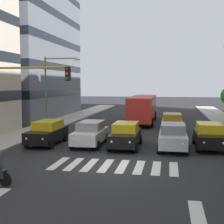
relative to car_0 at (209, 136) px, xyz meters
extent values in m
plane|color=#262628|center=(5.59, 5.71, -0.89)|extent=(180.00, 180.00, 0.00)
cube|color=slate|center=(21.21, -16.66, 10.51)|extent=(9.24, 18.26, 22.80)
cube|color=black|center=(21.21, -16.66, 2.37)|extent=(9.28, 18.30, 0.90)
cube|color=black|center=(21.21, -16.66, 5.63)|extent=(9.28, 18.30, 0.90)
cube|color=black|center=(21.21, -16.66, 8.89)|extent=(9.28, 18.30, 0.90)
cube|color=black|center=(21.21, -16.66, 12.14)|extent=(9.28, 18.30, 0.90)
cube|color=silver|center=(2.44, 5.71, -0.88)|extent=(0.45, 2.80, 0.01)
cube|color=silver|center=(3.34, 5.71, -0.88)|extent=(0.45, 2.80, 0.01)
cube|color=silver|center=(4.24, 5.71, -0.88)|extent=(0.45, 2.80, 0.01)
cube|color=silver|center=(5.14, 5.71, -0.88)|extent=(0.45, 2.80, 0.01)
cube|color=silver|center=(6.04, 5.71, -0.88)|extent=(0.45, 2.80, 0.01)
cube|color=silver|center=(6.94, 5.71, -0.88)|extent=(0.45, 2.80, 0.01)
cube|color=silver|center=(7.84, 5.71, -0.88)|extent=(0.45, 2.80, 0.01)
cube|color=silver|center=(8.74, 5.71, -0.88)|extent=(0.45, 2.80, 0.01)
cube|color=silver|center=(1.73, 11.21, -0.88)|extent=(0.50, 2.20, 0.01)
cube|color=black|center=(0.00, 0.05, -0.17)|extent=(1.80, 4.40, 0.80)
cube|color=yellow|center=(0.00, -0.15, 0.53)|extent=(1.58, 2.46, 0.60)
cylinder|color=black|center=(0.90, 1.50, -0.57)|extent=(0.22, 0.64, 0.64)
cylinder|color=black|center=(-0.90, -1.40, -0.57)|extent=(0.22, 0.64, 0.64)
cylinder|color=black|center=(0.90, -1.40, -0.57)|extent=(0.22, 0.64, 0.64)
sphere|color=white|center=(-0.58, 2.20, -0.09)|extent=(0.18, 0.18, 0.18)
sphere|color=white|center=(0.58, 2.20, -0.09)|extent=(0.18, 0.18, 0.18)
cube|color=#B2B7BC|center=(2.46, 0.81, -0.17)|extent=(1.80, 4.40, 0.80)
cube|color=slate|center=(2.46, 0.61, 0.53)|extent=(1.58, 2.46, 0.60)
cylinder|color=black|center=(1.56, 2.27, -0.57)|extent=(0.22, 0.64, 0.64)
cylinder|color=black|center=(3.36, 2.27, -0.57)|extent=(0.22, 0.64, 0.64)
cylinder|color=black|center=(1.56, -0.64, -0.57)|extent=(0.22, 0.64, 0.64)
cylinder|color=black|center=(3.36, -0.64, -0.57)|extent=(0.22, 0.64, 0.64)
sphere|color=white|center=(1.88, 2.96, -0.09)|extent=(0.18, 0.18, 0.18)
sphere|color=white|center=(3.03, 2.96, -0.09)|extent=(0.18, 0.18, 0.18)
cube|color=black|center=(5.67, 0.80, -0.17)|extent=(1.80, 4.40, 0.80)
cube|color=yellow|center=(5.67, 0.60, 0.53)|extent=(1.58, 2.46, 0.60)
cylinder|color=black|center=(4.77, 2.25, -0.57)|extent=(0.22, 0.64, 0.64)
cylinder|color=black|center=(6.57, 2.25, -0.57)|extent=(0.22, 0.64, 0.64)
cylinder|color=black|center=(4.77, -0.65, -0.57)|extent=(0.22, 0.64, 0.64)
cylinder|color=black|center=(6.57, -0.65, -0.57)|extent=(0.22, 0.64, 0.64)
sphere|color=white|center=(5.09, 2.95, -0.09)|extent=(0.18, 0.18, 0.18)
sphere|color=white|center=(6.25, 2.95, -0.09)|extent=(0.18, 0.18, 0.18)
cube|color=silver|center=(8.25, 0.52, -0.17)|extent=(1.80, 4.40, 0.80)
cube|color=gray|center=(8.25, 0.32, 0.53)|extent=(1.58, 2.46, 0.60)
cylinder|color=black|center=(7.35, 1.97, -0.57)|extent=(0.22, 0.64, 0.64)
cylinder|color=black|center=(9.15, 1.97, -0.57)|extent=(0.22, 0.64, 0.64)
cylinder|color=black|center=(7.35, -0.93, -0.57)|extent=(0.22, 0.64, 0.64)
cylinder|color=black|center=(9.15, -0.93, -0.57)|extent=(0.22, 0.64, 0.64)
sphere|color=white|center=(7.67, 2.67, -0.09)|extent=(0.18, 0.18, 0.18)
sphere|color=white|center=(8.82, 2.67, -0.09)|extent=(0.18, 0.18, 0.18)
cube|color=black|center=(11.44, 0.70, -0.17)|extent=(1.80, 4.40, 0.80)
cube|color=yellow|center=(11.44, 0.50, 0.53)|extent=(1.58, 2.46, 0.60)
cylinder|color=black|center=(10.54, 2.16, -0.57)|extent=(0.22, 0.64, 0.64)
cylinder|color=black|center=(12.34, 2.16, -0.57)|extent=(0.22, 0.64, 0.64)
cylinder|color=black|center=(10.54, -0.75, -0.57)|extent=(0.22, 0.64, 0.64)
cylinder|color=black|center=(12.34, -0.75, -0.57)|extent=(0.22, 0.64, 0.64)
sphere|color=white|center=(10.86, 2.85, -0.09)|extent=(0.18, 0.18, 0.18)
sphere|color=white|center=(12.02, 2.85, -0.09)|extent=(0.18, 0.18, 0.18)
cube|color=gold|center=(2.44, -6.57, -0.17)|extent=(1.80, 4.40, 0.80)
cube|color=olive|center=(2.44, -6.77, 0.53)|extent=(1.58, 2.46, 0.60)
cylinder|color=black|center=(1.54, -5.12, -0.57)|extent=(0.22, 0.64, 0.64)
cylinder|color=black|center=(3.34, -5.12, -0.57)|extent=(0.22, 0.64, 0.64)
cylinder|color=black|center=(1.54, -8.02, -0.57)|extent=(0.22, 0.64, 0.64)
cylinder|color=black|center=(3.34, -8.02, -0.57)|extent=(0.22, 0.64, 0.64)
sphere|color=white|center=(1.87, -4.42, -0.09)|extent=(0.18, 0.18, 0.18)
sphere|color=white|center=(3.02, -4.42, -0.09)|extent=(0.18, 0.18, 0.18)
cube|color=red|center=(5.67, -13.20, 0.86)|extent=(2.50, 10.50, 2.50)
cube|color=black|center=(5.67, -13.20, 1.41)|extent=(2.52, 9.87, 0.80)
cylinder|color=black|center=(4.42, -9.53, -0.39)|extent=(0.28, 1.00, 1.00)
cylinder|color=black|center=(6.92, -9.53, -0.39)|extent=(0.28, 1.00, 1.00)
cylinder|color=black|center=(4.42, -16.35, -0.39)|extent=(0.28, 1.00, 1.00)
cylinder|color=black|center=(6.92, -16.35, -0.39)|extent=(0.28, 1.00, 1.00)
cylinder|color=black|center=(9.63, 9.85, -0.59)|extent=(0.61, 0.25, 0.60)
cylinder|color=#AD991E|center=(10.53, 5.70, 4.41)|extent=(4.79, 0.12, 0.12)
cube|color=black|center=(8.14, 5.70, 4.06)|extent=(0.24, 0.28, 0.76)
sphere|color=red|center=(8.14, 5.85, 4.30)|extent=(0.14, 0.14, 0.14)
sphere|color=orange|center=(8.14, 5.85, 4.06)|extent=(0.14, 0.14, 0.14)
sphere|color=green|center=(8.14, 5.85, 3.82)|extent=(0.14, 0.14, 0.14)
cylinder|color=#4C6B56|center=(13.92, -5.20, 2.61)|extent=(0.16, 0.16, 6.69)
cylinder|color=#4C6B56|center=(12.41, -5.20, 5.81)|extent=(3.03, 0.10, 0.10)
ellipsoid|color=#B7BCC1|center=(10.89, -5.20, 5.71)|extent=(0.56, 0.28, 0.20)
camera|label=1|loc=(2.72, 21.92, 3.53)|focal=50.02mm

